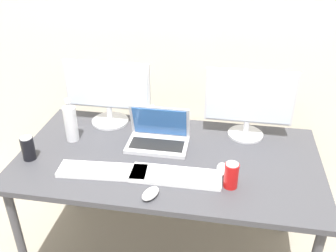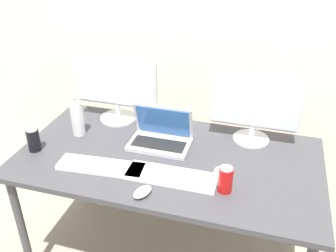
{
  "view_description": "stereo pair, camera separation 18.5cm",
  "coord_description": "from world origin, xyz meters",
  "px_view_note": "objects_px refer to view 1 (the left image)",
  "views": [
    {
      "loc": [
        0.27,
        -1.58,
        1.84
      ],
      "look_at": [
        0.0,
        0.0,
        0.92
      ],
      "focal_mm": 40.0,
      "sensor_mm": 36.0,
      "label": 1
    },
    {
      "loc": [
        0.45,
        -1.54,
        1.84
      ],
      "look_at": [
        0.0,
        0.0,
        0.92
      ],
      "focal_mm": 40.0,
      "sensor_mm": 36.0,
      "label": 2
    }
  ],
  "objects_px": {
    "keyboard_main": "(103,171)",
    "soda_can_by_laptop": "(231,175)",
    "work_desk": "(168,166)",
    "keyboard_aux": "(176,176)",
    "monitor_center": "(249,102)",
    "water_bottle": "(71,122)",
    "laptop_silver": "(158,136)",
    "bamboo_vase": "(149,114)",
    "mouse_by_laptop": "(222,169)",
    "soda_can_near_keyboard": "(28,148)",
    "mouse_by_keyboard": "(150,194)",
    "monitor_left": "(108,91)"
  },
  "relations": [
    {
      "from": "keyboard_main",
      "to": "keyboard_aux",
      "type": "xyz_separation_m",
      "value": [
        0.36,
        0.02,
        0.0
      ]
    },
    {
      "from": "work_desk",
      "to": "keyboard_aux",
      "type": "height_order",
      "value": "keyboard_aux"
    },
    {
      "from": "work_desk",
      "to": "bamboo_vase",
      "type": "xyz_separation_m",
      "value": [
        -0.17,
        0.3,
        0.14
      ]
    },
    {
      "from": "water_bottle",
      "to": "soda_can_by_laptop",
      "type": "height_order",
      "value": "water_bottle"
    },
    {
      "from": "soda_can_by_laptop",
      "to": "mouse_by_keyboard",
      "type": "bearing_deg",
      "value": -158.85
    },
    {
      "from": "monitor_center",
      "to": "keyboard_main",
      "type": "distance_m",
      "value": 0.86
    },
    {
      "from": "work_desk",
      "to": "water_bottle",
      "type": "xyz_separation_m",
      "value": [
        -0.55,
        0.07,
        0.17
      ]
    },
    {
      "from": "keyboard_aux",
      "to": "monitor_center",
      "type": "bearing_deg",
      "value": 53.62
    },
    {
      "from": "keyboard_aux",
      "to": "soda_can_near_keyboard",
      "type": "bearing_deg",
      "value": 176.86
    },
    {
      "from": "soda_can_by_laptop",
      "to": "bamboo_vase",
      "type": "relative_size",
      "value": 0.35
    },
    {
      "from": "monitor_center",
      "to": "laptop_silver",
      "type": "bearing_deg",
      "value": -159.69
    },
    {
      "from": "soda_can_by_laptop",
      "to": "bamboo_vase",
      "type": "bearing_deg",
      "value": 134.72
    },
    {
      "from": "soda_can_near_keyboard",
      "to": "bamboo_vase",
      "type": "relative_size",
      "value": 0.35
    },
    {
      "from": "mouse_by_keyboard",
      "to": "bamboo_vase",
      "type": "bearing_deg",
      "value": 125.11
    },
    {
      "from": "keyboard_aux",
      "to": "laptop_silver",
      "type": "bearing_deg",
      "value": 115.67
    },
    {
      "from": "work_desk",
      "to": "monitor_left",
      "type": "height_order",
      "value": "monitor_left"
    },
    {
      "from": "mouse_by_laptop",
      "to": "bamboo_vase",
      "type": "distance_m",
      "value": 0.6
    },
    {
      "from": "work_desk",
      "to": "bamboo_vase",
      "type": "height_order",
      "value": "bamboo_vase"
    },
    {
      "from": "monitor_left",
      "to": "keyboard_main",
      "type": "height_order",
      "value": "monitor_left"
    },
    {
      "from": "monitor_left",
      "to": "keyboard_main",
      "type": "xyz_separation_m",
      "value": [
        0.12,
        -0.49,
        -0.19
      ]
    },
    {
      "from": "work_desk",
      "to": "mouse_by_laptop",
      "type": "height_order",
      "value": "mouse_by_laptop"
    },
    {
      "from": "monitor_center",
      "to": "keyboard_main",
      "type": "height_order",
      "value": "monitor_center"
    },
    {
      "from": "mouse_by_laptop",
      "to": "soda_can_by_laptop",
      "type": "bearing_deg",
      "value": -73.59
    },
    {
      "from": "work_desk",
      "to": "keyboard_main",
      "type": "bearing_deg",
      "value": -146.22
    },
    {
      "from": "mouse_by_laptop",
      "to": "bamboo_vase",
      "type": "height_order",
      "value": "bamboo_vase"
    },
    {
      "from": "work_desk",
      "to": "keyboard_aux",
      "type": "bearing_deg",
      "value": -68.64
    },
    {
      "from": "monitor_center",
      "to": "water_bottle",
      "type": "bearing_deg",
      "value": -167.58
    },
    {
      "from": "work_desk",
      "to": "keyboard_aux",
      "type": "relative_size",
      "value": 3.6
    },
    {
      "from": "keyboard_main",
      "to": "work_desk",
      "type": "bearing_deg",
      "value": 29.4
    },
    {
      "from": "laptop_silver",
      "to": "keyboard_main",
      "type": "bearing_deg",
      "value": -125.8
    },
    {
      "from": "soda_can_by_laptop",
      "to": "monitor_center",
      "type": "bearing_deg",
      "value": 81.31
    },
    {
      "from": "water_bottle",
      "to": "mouse_by_laptop",
      "type": "bearing_deg",
      "value": -11.33
    },
    {
      "from": "keyboard_aux",
      "to": "mouse_by_laptop",
      "type": "xyz_separation_m",
      "value": [
        0.21,
        0.08,
        0.01
      ]
    },
    {
      "from": "keyboard_main",
      "to": "soda_can_near_keyboard",
      "type": "xyz_separation_m",
      "value": [
        -0.41,
        0.05,
        0.05
      ]
    },
    {
      "from": "soda_can_by_laptop",
      "to": "laptop_silver",
      "type": "bearing_deg",
      "value": 142.73
    },
    {
      "from": "monitor_left",
      "to": "soda_can_by_laptop",
      "type": "bearing_deg",
      "value": -34.09
    },
    {
      "from": "laptop_silver",
      "to": "mouse_by_laptop",
      "type": "height_order",
      "value": "laptop_silver"
    },
    {
      "from": "mouse_by_laptop",
      "to": "soda_can_by_laptop",
      "type": "distance_m",
      "value": 0.12
    },
    {
      "from": "keyboard_aux",
      "to": "mouse_by_keyboard",
      "type": "relative_size",
      "value": 4.18
    },
    {
      "from": "keyboard_main",
      "to": "soda_can_by_laptop",
      "type": "bearing_deg",
      "value": -4.36
    },
    {
      "from": "laptop_silver",
      "to": "water_bottle",
      "type": "bearing_deg",
      "value": -175.83
    },
    {
      "from": "monitor_left",
      "to": "keyboard_aux",
      "type": "relative_size",
      "value": 1.16
    },
    {
      "from": "work_desk",
      "to": "water_bottle",
      "type": "height_order",
      "value": "water_bottle"
    },
    {
      "from": "work_desk",
      "to": "soda_can_by_laptop",
      "type": "xyz_separation_m",
      "value": [
        0.32,
        -0.19,
        0.12
      ]
    },
    {
      "from": "monitor_center",
      "to": "soda_can_by_laptop",
      "type": "xyz_separation_m",
      "value": [
        -0.07,
        -0.47,
        -0.15
      ]
    },
    {
      "from": "keyboard_main",
      "to": "soda_can_by_laptop",
      "type": "distance_m",
      "value": 0.62
    },
    {
      "from": "mouse_by_laptop",
      "to": "soda_can_near_keyboard",
      "type": "height_order",
      "value": "soda_can_near_keyboard"
    },
    {
      "from": "work_desk",
      "to": "water_bottle",
      "type": "relative_size",
      "value": 6.29
    },
    {
      "from": "keyboard_main",
      "to": "bamboo_vase",
      "type": "distance_m",
      "value": 0.52
    },
    {
      "from": "mouse_by_keyboard",
      "to": "water_bottle",
      "type": "height_order",
      "value": "water_bottle"
    }
  ]
}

